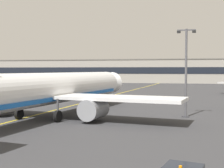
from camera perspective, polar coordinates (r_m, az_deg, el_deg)
taxiway_centreline at (r=58.73m, az=-3.93°, el=-3.06°), size 13.09×179.57×0.01m
airliner_foreground at (r=38.20m, az=-11.60°, el=-1.06°), size 32.36×41.42×11.65m
apron_lamp_post at (r=39.56m, az=13.14°, el=2.33°), size 2.24×0.90×10.69m
safety_cone_by_nose_gear at (r=52.49m, az=-3.37°, el=-3.45°), size 0.44×0.44×0.55m
terminal_building at (r=143.29m, az=6.30°, el=2.36°), size 167.40×12.40×10.50m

